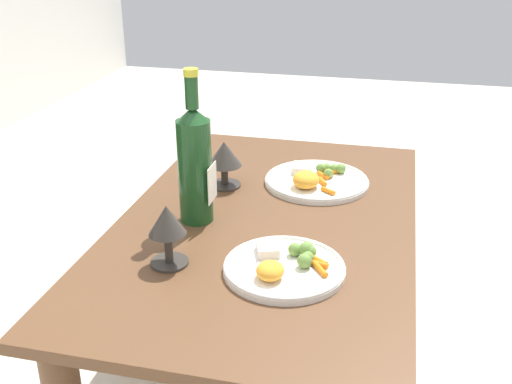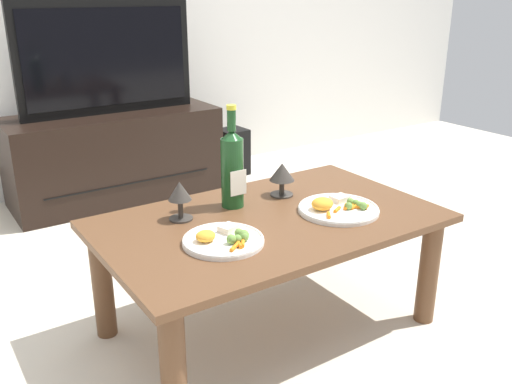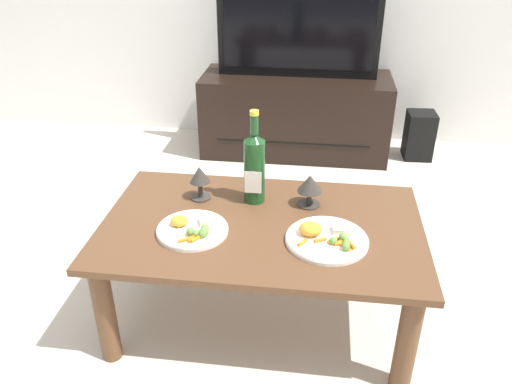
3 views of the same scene
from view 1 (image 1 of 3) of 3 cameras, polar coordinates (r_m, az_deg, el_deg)
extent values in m
plane|color=beige|center=(1.68, 0.97, -15.39)|extent=(6.40, 6.40, 0.00)
cube|color=brown|center=(1.45, 1.08, -2.86)|extent=(1.12, 0.68, 0.03)
cylinder|color=brown|center=(1.97, 12.08, -2.72)|extent=(0.07, 0.07, 0.40)
cylinder|color=brown|center=(2.04, -3.57, -1.16)|extent=(0.07, 0.07, 0.40)
cylinder|color=#19471E|center=(1.40, -5.71, 1.90)|extent=(0.08, 0.08, 0.24)
cone|color=#19471E|center=(1.35, -5.94, 7.20)|extent=(0.08, 0.08, 0.04)
cylinder|color=#19471E|center=(1.34, -6.03, 9.22)|extent=(0.03, 0.03, 0.07)
cylinder|color=yellow|center=(1.33, -6.11, 11.05)|extent=(0.03, 0.03, 0.02)
cube|color=silver|center=(1.39, -4.11, 0.83)|extent=(0.06, 0.00, 0.09)
cylinder|color=#38332D|center=(1.27, -8.06, -6.51)|extent=(0.08, 0.08, 0.01)
cylinder|color=#38332D|center=(1.26, -8.15, -5.14)|extent=(0.02, 0.02, 0.06)
cone|color=#38332D|center=(1.23, -8.32, -2.58)|extent=(0.08, 0.08, 0.06)
cylinder|color=#38332D|center=(1.62, -2.92, 0.68)|extent=(0.08, 0.08, 0.01)
cylinder|color=#38332D|center=(1.61, -2.94, 1.64)|extent=(0.02, 0.02, 0.05)
cone|color=#38332D|center=(1.59, -2.99, 3.60)|extent=(0.09, 0.09, 0.06)
cylinder|color=white|center=(1.23, 2.64, -7.18)|extent=(0.25, 0.25, 0.01)
torus|color=white|center=(1.23, 2.65, -6.86)|extent=(0.24, 0.24, 0.01)
ellipsoid|color=orange|center=(1.18, 1.33, -7.34)|extent=(0.06, 0.05, 0.03)
cube|color=beige|center=(1.27, 1.11, -5.35)|extent=(0.07, 0.06, 0.02)
cylinder|color=orange|center=(1.22, 5.98, -7.16)|extent=(0.05, 0.04, 0.01)
cylinder|color=orange|center=(1.23, 5.64, -6.64)|extent=(0.03, 0.05, 0.01)
cylinder|color=orange|center=(1.25, 5.70, -6.30)|extent=(0.04, 0.05, 0.01)
sphere|color=olive|center=(1.24, 4.84, -6.11)|extent=(0.03, 0.03, 0.03)
sphere|color=olive|center=(1.26, 3.65, -5.36)|extent=(0.03, 0.03, 0.03)
sphere|color=olive|center=(1.22, 4.54, -6.44)|extent=(0.03, 0.03, 0.03)
sphere|color=olive|center=(1.26, 5.04, -5.55)|extent=(0.03, 0.03, 0.03)
sphere|color=olive|center=(1.26, 4.74, -5.36)|extent=(0.03, 0.03, 0.03)
cylinder|color=white|center=(1.64, 5.67, 0.95)|extent=(0.28, 0.28, 0.01)
torus|color=white|center=(1.63, 5.68, 1.20)|extent=(0.27, 0.27, 0.01)
ellipsoid|color=orange|center=(1.58, 4.68, 1.15)|extent=(0.08, 0.07, 0.04)
cube|color=beige|center=(1.68, 4.30, 2.23)|extent=(0.06, 0.05, 0.02)
cylinder|color=orange|center=(1.68, 7.60, 1.95)|extent=(0.04, 0.04, 0.01)
cylinder|color=orange|center=(1.70, 7.22, 2.24)|extent=(0.03, 0.04, 0.01)
cylinder|color=orange|center=(1.67, 6.98, 1.81)|extent=(0.04, 0.02, 0.01)
cylinder|color=orange|center=(1.67, 6.54, 1.90)|extent=(0.04, 0.04, 0.01)
cylinder|color=orange|center=(1.65, 6.28, 1.55)|extent=(0.04, 0.04, 0.01)
cylinder|color=orange|center=(1.61, 6.21, 0.99)|extent=(0.04, 0.03, 0.01)
cylinder|color=orange|center=(1.56, 6.75, 0.11)|extent=(0.03, 0.04, 0.01)
sphere|color=olive|center=(1.68, 7.92, 2.17)|extent=(0.03, 0.03, 0.03)
sphere|color=olive|center=(1.68, 6.62, 2.26)|extent=(0.02, 0.02, 0.02)
sphere|color=olive|center=(1.64, 6.77, 1.73)|extent=(0.03, 0.03, 0.03)
sphere|color=olive|center=(1.68, 6.07, 2.23)|extent=(0.03, 0.03, 0.03)
sphere|color=olive|center=(1.68, 7.29, 2.19)|extent=(0.02, 0.02, 0.02)
camera|label=2|loc=(1.16, 90.31, 3.48)|focal=38.84mm
camera|label=3|loc=(1.92, 59.87, 22.93)|focal=35.87mm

